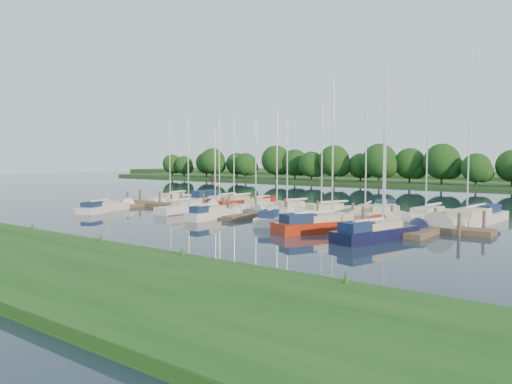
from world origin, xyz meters
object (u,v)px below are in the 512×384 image
Objects in this scene: dock at (258,214)px; sailboat_s_2 at (212,215)px; sailboat_n_5 at (289,210)px; sailboat_n_0 at (172,199)px; motorboat at (204,200)px.

sailboat_s_2 is (-2.10, -3.83, 0.14)m from dock.
sailboat_n_0 is at bearing 13.01° from sailboat_n_5.
dock is 4.16× the size of sailboat_n_5.
motorboat is at bearing 152.39° from dock.
sailboat_n_5 is (18.45, -1.47, 0.01)m from sailboat_n_0.
sailboat_n_0 is 18.86m from sailboat_s_2.
motorboat reaches higher than dock.
dock is at bearing 60.43° from sailboat_s_2.
motorboat is at bearing 135.42° from sailboat_s_2.
motorboat is at bearing 7.97° from sailboat_n_5.
sailboat_s_2 is (15.98, -10.01, 0.07)m from sailboat_n_0.
dock is 4.81× the size of sailboat_s_2.
dock is at bearing 158.38° from sailboat_n_0.
sailboat_n_0 reaches higher than dock.
motorboat is 15.75m from sailboat_s_2.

